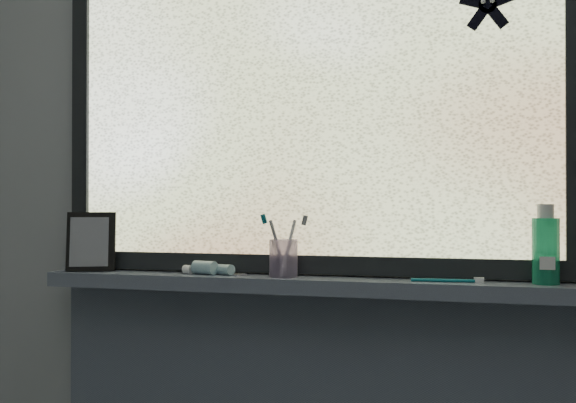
% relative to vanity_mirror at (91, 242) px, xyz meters
% --- Properties ---
extents(wall_back, '(3.00, 0.01, 2.50)m').
position_rel_vanity_mirror_xyz_m(wall_back, '(0.71, 0.08, 0.14)').
color(wall_back, '#9EA3A8').
rests_on(wall_back, ground).
extents(windowsill, '(1.62, 0.14, 0.04)m').
position_rel_vanity_mirror_xyz_m(windowsill, '(0.71, 0.01, -0.11)').
color(windowsill, slate).
rests_on(windowsill, wall_back).
extents(window_pane, '(1.50, 0.01, 1.00)m').
position_rel_vanity_mirror_xyz_m(window_pane, '(0.71, 0.06, 0.42)').
color(window_pane, silver).
rests_on(window_pane, wall_back).
extents(frame_bottom, '(1.60, 0.03, 0.05)m').
position_rel_vanity_mirror_xyz_m(frame_bottom, '(0.71, 0.06, -0.06)').
color(frame_bottom, black).
rests_on(frame_bottom, windowsill).
extents(frame_left, '(0.05, 0.03, 1.10)m').
position_rel_vanity_mirror_xyz_m(frame_left, '(-0.07, 0.06, 0.42)').
color(frame_left, black).
rests_on(frame_left, wall_back).
extents(frame_mullion, '(0.03, 0.03, 1.00)m').
position_rel_vanity_mirror_xyz_m(frame_mullion, '(1.31, 0.06, 0.42)').
color(frame_mullion, black).
rests_on(frame_mullion, wall_back).
extents(starfish_sticker, '(0.15, 0.02, 0.15)m').
position_rel_vanity_mirror_xyz_m(starfish_sticker, '(1.11, 0.05, 0.61)').
color(starfish_sticker, black).
rests_on(starfish_sticker, window_pane).
extents(vanity_mirror, '(0.15, 0.12, 0.17)m').
position_rel_vanity_mirror_xyz_m(vanity_mirror, '(0.00, 0.00, 0.00)').
color(vanity_mirror, black).
rests_on(vanity_mirror, windowsill).
extents(toothpaste_tube, '(0.21, 0.11, 0.04)m').
position_rel_vanity_mirror_xyz_m(toothpaste_tube, '(0.38, 0.00, -0.07)').
color(toothpaste_tube, silver).
rests_on(toothpaste_tube, windowsill).
extents(toothbrush_cup, '(0.09, 0.09, 0.10)m').
position_rel_vanity_mirror_xyz_m(toothbrush_cup, '(0.58, 0.00, -0.04)').
color(toothbrush_cup, '#A792C1').
rests_on(toothbrush_cup, windowsill).
extents(toothbrush_lying, '(0.19, 0.03, 0.01)m').
position_rel_vanity_mirror_xyz_m(toothbrush_lying, '(1.00, -0.01, -0.08)').
color(toothbrush_lying, '#0C6473').
rests_on(toothbrush_lying, windowsill).
extents(mouthwash_bottle, '(0.08, 0.08, 0.16)m').
position_rel_vanity_mirror_xyz_m(mouthwash_bottle, '(1.24, 0.01, 0.01)').
color(mouthwash_bottle, '#20A673').
rests_on(mouthwash_bottle, windowsill).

